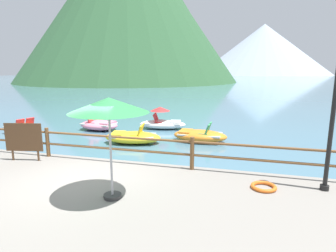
{
  "coord_description": "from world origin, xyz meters",
  "views": [
    {
      "loc": [
        3.72,
        -6.08,
        3.23
      ],
      "look_at": [
        0.75,
        5.0,
        0.9
      ],
      "focal_mm": 30.45,
      "sensor_mm": 36.0,
      "label": 1
    }
  ],
  "objects_px": {
    "pedal_boat_3": "(162,122)",
    "life_ring": "(264,187)",
    "pedal_boat_0": "(22,129)",
    "pedal_boat_1": "(133,137)",
    "pedal_boat_2": "(99,125)",
    "beach_umbrella": "(109,107)",
    "pedal_boat_4": "(200,135)",
    "sign_board": "(24,138)"
  },
  "relations": [
    {
      "from": "pedal_boat_0",
      "to": "pedal_boat_2",
      "type": "relative_size",
      "value": 1.13
    },
    {
      "from": "pedal_boat_0",
      "to": "pedal_boat_3",
      "type": "distance_m",
      "value": 7.12
    },
    {
      "from": "pedal_boat_1",
      "to": "pedal_boat_2",
      "type": "relative_size",
      "value": 1.16
    },
    {
      "from": "sign_board",
      "to": "life_ring",
      "type": "xyz_separation_m",
      "value": [
        7.07,
        -0.3,
        -0.68
      ]
    },
    {
      "from": "sign_board",
      "to": "pedal_boat_2",
      "type": "relative_size",
      "value": 0.53
    },
    {
      "from": "pedal_boat_1",
      "to": "pedal_boat_2",
      "type": "xyz_separation_m",
      "value": [
        -2.76,
        2.11,
        0.0
      ]
    },
    {
      "from": "pedal_boat_2",
      "to": "pedal_boat_4",
      "type": "relative_size",
      "value": 0.92
    },
    {
      "from": "life_ring",
      "to": "pedal_boat_3",
      "type": "bearing_deg",
      "value": 121.5
    },
    {
      "from": "sign_board",
      "to": "pedal_boat_1",
      "type": "xyz_separation_m",
      "value": [
        1.86,
        4.24,
        -0.86
      ]
    },
    {
      "from": "sign_board",
      "to": "beach_umbrella",
      "type": "height_order",
      "value": "beach_umbrella"
    },
    {
      "from": "pedal_boat_4",
      "to": "pedal_boat_0",
      "type": "bearing_deg",
      "value": -174.31
    },
    {
      "from": "sign_board",
      "to": "pedal_boat_4",
      "type": "xyz_separation_m",
      "value": [
        4.66,
        5.3,
        -0.85
      ]
    },
    {
      "from": "pedal_boat_0",
      "to": "pedal_boat_4",
      "type": "relative_size",
      "value": 1.04
    },
    {
      "from": "life_ring",
      "to": "pedal_boat_0",
      "type": "relative_size",
      "value": 0.24
    },
    {
      "from": "pedal_boat_0",
      "to": "pedal_boat_4",
      "type": "xyz_separation_m",
      "value": [
        8.8,
        0.88,
        0.01
      ]
    },
    {
      "from": "pedal_boat_1",
      "to": "pedal_boat_3",
      "type": "relative_size",
      "value": 0.98
    },
    {
      "from": "pedal_boat_3",
      "to": "life_ring",
      "type": "bearing_deg",
      "value": -58.5
    },
    {
      "from": "pedal_boat_1",
      "to": "sign_board",
      "type": "bearing_deg",
      "value": -113.72
    },
    {
      "from": "pedal_boat_1",
      "to": "pedal_boat_0",
      "type": "bearing_deg",
      "value": 178.23
    },
    {
      "from": "sign_board",
      "to": "pedal_boat_0",
      "type": "distance_m",
      "value": 6.12
    },
    {
      "from": "beach_umbrella",
      "to": "pedal_boat_1",
      "type": "bearing_deg",
      "value": 107.94
    },
    {
      "from": "sign_board",
      "to": "beach_umbrella",
      "type": "distance_m",
      "value": 4.35
    },
    {
      "from": "life_ring",
      "to": "pedal_boat_4",
      "type": "height_order",
      "value": "pedal_boat_4"
    },
    {
      "from": "pedal_boat_2",
      "to": "pedal_boat_0",
      "type": "bearing_deg",
      "value": -149.28
    },
    {
      "from": "beach_umbrella",
      "to": "pedal_boat_0",
      "type": "relative_size",
      "value": 0.88
    },
    {
      "from": "sign_board",
      "to": "life_ring",
      "type": "relative_size",
      "value": 1.95
    },
    {
      "from": "beach_umbrella",
      "to": "life_ring",
      "type": "xyz_separation_m",
      "value": [
        3.29,
        1.39,
        -2.0
      ]
    },
    {
      "from": "beach_umbrella",
      "to": "pedal_boat_4",
      "type": "height_order",
      "value": "beach_umbrella"
    },
    {
      "from": "sign_board",
      "to": "pedal_boat_2",
      "type": "bearing_deg",
      "value": 98.06
    },
    {
      "from": "beach_umbrella",
      "to": "pedal_boat_3",
      "type": "height_order",
      "value": "beach_umbrella"
    },
    {
      "from": "pedal_boat_2",
      "to": "pedal_boat_3",
      "type": "distance_m",
      "value": 3.39
    },
    {
      "from": "pedal_boat_1",
      "to": "pedal_boat_4",
      "type": "relative_size",
      "value": 1.07
    },
    {
      "from": "pedal_boat_1",
      "to": "pedal_boat_2",
      "type": "bearing_deg",
      "value": 142.67
    },
    {
      "from": "pedal_boat_0",
      "to": "pedal_boat_1",
      "type": "bearing_deg",
      "value": -1.77
    },
    {
      "from": "pedal_boat_1",
      "to": "pedal_boat_3",
      "type": "bearing_deg",
      "value": 82.81
    },
    {
      "from": "pedal_boat_4",
      "to": "sign_board",
      "type": "bearing_deg",
      "value": -131.35
    },
    {
      "from": "pedal_boat_1",
      "to": "life_ring",
      "type": "bearing_deg",
      "value": -41.07
    },
    {
      "from": "pedal_boat_1",
      "to": "pedal_boat_3",
      "type": "xyz_separation_m",
      "value": [
        0.41,
        3.28,
        0.1
      ]
    },
    {
      "from": "life_ring",
      "to": "pedal_boat_2",
      "type": "height_order",
      "value": "pedal_boat_2"
    },
    {
      "from": "sign_board",
      "to": "pedal_boat_2",
      "type": "height_order",
      "value": "sign_board"
    },
    {
      "from": "life_ring",
      "to": "pedal_boat_1",
      "type": "relative_size",
      "value": 0.23
    },
    {
      "from": "sign_board",
      "to": "pedal_boat_3",
      "type": "bearing_deg",
      "value": 73.16
    }
  ]
}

